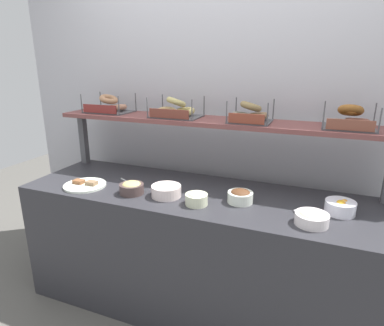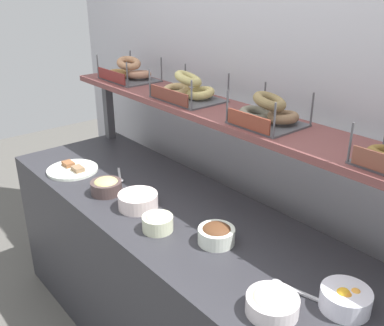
{
  "view_description": "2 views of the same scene",
  "coord_description": "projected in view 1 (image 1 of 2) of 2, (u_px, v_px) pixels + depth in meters",
  "views": [
    {
      "loc": [
        0.7,
        -1.83,
        1.65
      ],
      "look_at": [
        -0.07,
        0.09,
        1.01
      ],
      "focal_mm": 30.87,
      "sensor_mm": 36.0,
      "label": 1
    },
    {
      "loc": [
        1.38,
        -1.08,
        1.84
      ],
      "look_at": [
        0.02,
        0.05,
        1.09
      ],
      "focal_mm": 40.77,
      "sensor_mm": 36.0,
      "label": 2
    }
  ],
  "objects": [
    {
      "name": "bowl_cream_cheese",
      "position": [
        166.0,
        190.0,
        2.04
      ],
      "size": [
        0.18,
        0.18,
        0.09
      ],
      "color": "white",
      "rests_on": "deli_counter"
    },
    {
      "name": "shelf_riser_left",
      "position": [
        84.0,
        139.0,
        2.67
      ],
      "size": [
        0.05,
        0.05,
        0.4
      ],
      "primitive_type": "cube",
      "color": "#4C4C51",
      "rests_on": "deli_counter"
    },
    {
      "name": "serving_spoon_near_plate",
      "position": [
        129.0,
        183.0,
        2.26
      ],
      "size": [
        0.17,
        0.1,
        0.01
      ],
      "color": "#B7B7BC",
      "rests_on": "deli_counter"
    },
    {
      "name": "bowl_scallion_spread",
      "position": [
        312.0,
        218.0,
        1.69
      ],
      "size": [
        0.17,
        0.17,
        0.08
      ],
      "color": "white",
      "rests_on": "deli_counter"
    },
    {
      "name": "upper_shelf",
      "position": [
        212.0,
        121.0,
        2.22
      ],
      "size": [
        2.26,
        0.32,
        0.03
      ],
      "primitive_type": "cube",
      "color": "brown",
      "rests_on": "shelf_riser_left"
    },
    {
      "name": "serving_plate_white",
      "position": [
        85.0,
        185.0,
        2.21
      ],
      "size": [
        0.28,
        0.28,
        0.04
      ],
      "color": "white",
      "rests_on": "deli_counter"
    },
    {
      "name": "bowl_hummus",
      "position": [
        132.0,
        188.0,
        2.08
      ],
      "size": [
        0.15,
        0.15,
        0.08
      ],
      "color": "#4F3D3A",
      "rests_on": "deli_counter"
    },
    {
      "name": "serving_spoon_by_edge",
      "position": [
        305.0,
        212.0,
        1.83
      ],
      "size": [
        0.18,
        0.06,
        0.01
      ],
      "color": "#B7B7BC",
      "rests_on": "deli_counter"
    },
    {
      "name": "back_wall",
      "position": [
        223.0,
        124.0,
        2.49
      ],
      "size": [
        3.5,
        0.06,
        2.4
      ],
      "primitive_type": "cube",
      "color": "#B3B2BA",
      "rests_on": "ground_plane"
    },
    {
      "name": "bagel_basket_cinnamon_raisin",
      "position": [
        349.0,
        120.0,
        1.9
      ],
      "size": [
        0.29,
        0.24,
        0.15
      ],
      "color": "#4C4C51",
      "rests_on": "upper_shelf"
    },
    {
      "name": "ground_plane",
      "position": [
        197.0,
        303.0,
        2.36
      ],
      "size": [
        8.0,
        8.0,
        0.0
      ],
      "primitive_type": "plane",
      "color": "#595651"
    },
    {
      "name": "bowl_fruit_salad",
      "position": [
        340.0,
        207.0,
        1.81
      ],
      "size": [
        0.16,
        0.16,
        0.08
      ],
      "color": "white",
      "rests_on": "deli_counter"
    },
    {
      "name": "deli_counter",
      "position": [
        197.0,
        251.0,
        2.23
      ],
      "size": [
        2.3,
        0.7,
        0.85
      ],
      "primitive_type": "cube",
      "color": "#2D2D33",
      "rests_on": "ground_plane"
    },
    {
      "name": "bagel_basket_everything",
      "position": [
        109.0,
        106.0,
        2.5
      ],
      "size": [
        0.34,
        0.26,
        0.14
      ],
      "color": "#4C4C51",
      "rests_on": "upper_shelf"
    },
    {
      "name": "bowl_potato_salad",
      "position": [
        196.0,
        198.0,
        1.92
      ],
      "size": [
        0.13,
        0.13,
        0.08
      ],
      "color": "beige",
      "rests_on": "deli_counter"
    },
    {
      "name": "bowl_chocolate_spread",
      "position": [
        240.0,
        196.0,
        1.95
      ],
      "size": [
        0.15,
        0.15,
        0.08
      ],
      "color": "white",
      "rests_on": "deli_counter"
    },
    {
      "name": "bagel_basket_poppy",
      "position": [
        250.0,
        115.0,
        2.1
      ],
      "size": [
        0.26,
        0.25,
        0.14
      ],
      "color": "#4C4C51",
      "rests_on": "upper_shelf"
    },
    {
      "name": "bagel_basket_sesame",
      "position": [
        176.0,
        110.0,
        2.29
      ],
      "size": [
        0.34,
        0.26,
        0.15
      ],
      "color": "#4C4C51",
      "rests_on": "upper_shelf"
    }
  ]
}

